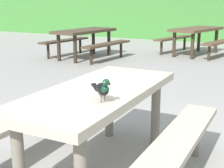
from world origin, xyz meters
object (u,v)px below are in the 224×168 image
(bird_grackle, at_px, (103,89))
(picnic_table_mid_right, at_px, (196,35))
(picnic_table_mid_left, at_px, (85,37))
(picnic_table_foreground, at_px, (98,109))

(bird_grackle, distance_m, picnic_table_mid_right, 7.18)
(bird_grackle, bearing_deg, picnic_table_mid_left, 122.99)
(bird_grackle, distance_m, picnic_table_mid_left, 6.28)
(picnic_table_foreground, height_order, picnic_table_mid_right, same)
(bird_grackle, bearing_deg, picnic_table_mid_right, 97.80)
(bird_grackle, relative_size, picnic_table_mid_right, 0.12)
(picnic_table_foreground, relative_size, picnic_table_mid_right, 0.87)
(picnic_table_foreground, xyz_separation_m, picnic_table_mid_left, (-3.19, 4.94, 0.00))
(picnic_table_foreground, bearing_deg, picnic_table_mid_left, 122.87)
(picnic_table_foreground, distance_m, picnic_table_mid_left, 5.88)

